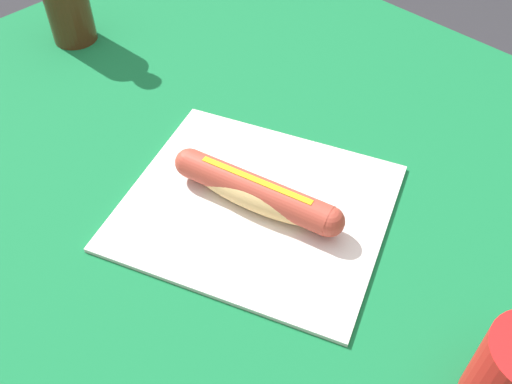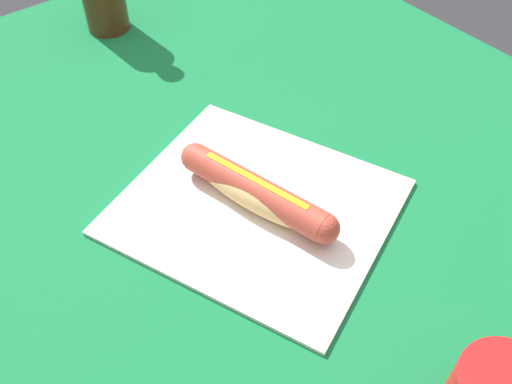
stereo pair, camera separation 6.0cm
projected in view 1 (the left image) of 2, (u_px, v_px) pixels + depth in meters
The scene contains 3 objects.
dining_table at pixel (259, 231), 0.84m from camera, with size 1.24×1.01×0.74m.
paper_wrapper at pixel (256, 207), 0.72m from camera, with size 0.32×0.28×0.01m, color silver.
hot_dog at pixel (256, 192), 0.70m from camera, with size 0.23×0.09×0.05m.
Camera 1 is at (-0.37, 0.38, 1.28)m, focal length 39.91 mm.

